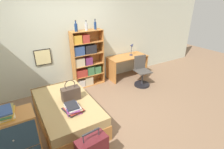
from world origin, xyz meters
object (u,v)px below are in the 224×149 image
at_px(magazine_pile_on_dresser, 3,113).
at_px(bottle_brown, 86,27).
at_px(bottle_green, 76,27).
at_px(desk, 127,62).
at_px(bed, 67,112).
at_px(desk_lamp, 132,47).
at_px(dresser, 16,143).
at_px(desk_chair, 142,76).
at_px(handbag, 71,93).
at_px(bookcase, 85,61).
at_px(book_stack_on_bed, 73,108).
at_px(bottle_clear, 95,25).

xyz_separation_m(magazine_pile_on_dresser, bottle_brown, (2.11, 1.91, 0.71)).
height_order(magazine_pile_on_dresser, bottle_green, bottle_green).
distance_m(bottle_green, desk, 1.99).
bearing_deg(bed, desk, 26.53).
distance_m(bottle_brown, desk_lamp, 1.65).
relative_size(dresser, bottle_brown, 3.69).
bearing_deg(dresser, desk_chair, 18.72).
distance_m(bed, desk_chair, 2.47).
distance_m(magazine_pile_on_dresser, bottle_green, 2.75).
bearing_deg(desk_lamp, bed, -154.68).
relative_size(desk_lamp, desk_chair, 0.45).
bearing_deg(handbag, magazine_pile_on_dresser, -151.79).
relative_size(bed, desk, 1.46).
xyz_separation_m(handbag, magazine_pile_on_dresser, (-1.13, -0.61, 0.34)).
bearing_deg(bookcase, book_stack_on_bed, -120.29).
distance_m(magazine_pile_on_dresser, desk_lamp, 4.03).
xyz_separation_m(bookcase, bottle_clear, (0.34, -0.02, 0.95)).
relative_size(bottle_clear, desk, 0.22).
height_order(magazine_pile_on_dresser, desk, magazine_pile_on_dresser).
height_order(bottle_clear, desk_lamp, bottle_clear).
distance_m(magazine_pile_on_dresser, bottle_brown, 2.93).
distance_m(bed, bookcase, 1.76).
bearing_deg(bottle_clear, desk_chair, -38.56).
distance_m(dresser, bottle_brown, 3.10).
height_order(dresser, desk_lamp, desk_lamp).
bearing_deg(dresser, bottle_clear, 40.26).
bearing_deg(bed, bottle_brown, 49.76).
relative_size(handbag, desk, 0.36).
xyz_separation_m(bottle_green, desk_chair, (1.59, -0.82, -1.43)).
height_order(dresser, bottle_clear, bottle_clear).
relative_size(bottle_green, desk_chair, 0.32).
relative_size(bed, desk_chair, 2.09).
height_order(desk_lamp, desk_chair, desk_lamp).
xyz_separation_m(bottle_brown, bottle_clear, (0.27, 0.02, 0.01)).
xyz_separation_m(bookcase, desk_chair, (1.39, -0.85, -0.47)).
bearing_deg(desk, bookcase, 173.93).
bearing_deg(dresser, handbag, 30.96).
relative_size(bottle_brown, desk_chair, 0.29).
xyz_separation_m(book_stack_on_bed, desk_lamp, (2.56, 1.61, 0.41)).
xyz_separation_m(bottle_green, desk, (1.57, -0.11, -1.21)).
xyz_separation_m(book_stack_on_bed, bookcase, (1.01, 1.73, 0.20)).
relative_size(book_stack_on_bed, desk_lamp, 1.00).
bearing_deg(desk_lamp, magazine_pile_on_dresser, -152.97).
bearing_deg(bed, desk_chair, 11.51).
relative_size(bed, magazine_pile_on_dresser, 5.06).
bearing_deg(book_stack_on_bed, magazine_pile_on_dresser, -167.79).
bearing_deg(bottle_clear, book_stack_on_bed, -128.35).
bearing_deg(dresser, desk, 28.85).
bearing_deg(desk_chair, desk, 91.86).
bearing_deg(bottle_brown, desk, -4.79).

